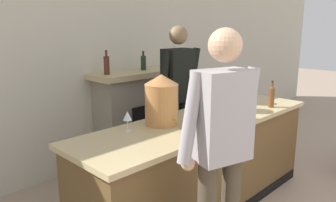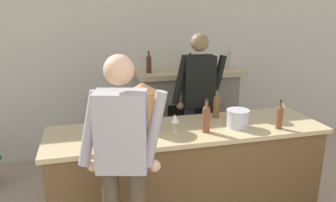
{
  "view_description": "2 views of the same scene",
  "coord_description": "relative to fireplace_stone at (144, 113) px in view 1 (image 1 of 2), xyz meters",
  "views": [
    {
      "loc": [
        -2.36,
        0.58,
        1.79
      ],
      "look_at": [
        -0.12,
        2.82,
        1.07
      ],
      "focal_mm": 35.0,
      "sensor_mm": 36.0,
      "label": 1
    },
    {
      "loc": [
        -0.92,
        -0.43,
        2.09
      ],
      "look_at": [
        -0.05,
        2.98,
        1.08
      ],
      "focal_mm": 35.0,
      "sensor_mm": 36.0,
      "label": 2
    }
  ],
  "objects": [
    {
      "name": "ice_bucket_steel",
      "position": [
        0.0,
        -1.54,
        0.4
      ],
      "size": [
        0.23,
        0.23,
        0.18
      ],
      "color": "silver",
      "rests_on": "bar_counter"
    },
    {
      "name": "wine_bottle_chardonnay_pale",
      "position": [
        -0.09,
        -1.21,
        0.45
      ],
      "size": [
        0.07,
        0.07,
        0.31
      ],
      "color": "brown",
      "rests_on": "bar_counter"
    },
    {
      "name": "bar_counter",
      "position": [
        -0.48,
        -1.45,
        -0.15
      ],
      "size": [
        2.75,
        0.77,
        0.94
      ],
      "color": "brown",
      "rests_on": "ground_plane"
    },
    {
      "name": "wine_glass_mid_counter",
      "position": [
        0.66,
        -1.3,
        0.42
      ],
      "size": [
        0.07,
        0.07,
        0.16
      ],
      "color": "silver",
      "rests_on": "bar_counter"
    },
    {
      "name": "person_bartender",
      "position": [
        -0.14,
        -0.79,
        0.38
      ],
      "size": [
        0.66,
        0.32,
        1.81
      ],
      "color": "#20292F",
      "rests_on": "ground_plane"
    },
    {
      "name": "wine_bottle_cabernet_heavy",
      "position": [
        0.38,
        -1.68,
        0.44
      ],
      "size": [
        0.06,
        0.06,
        0.29
      ],
      "color": "brown",
      "rests_on": "bar_counter"
    },
    {
      "name": "fireplace_stone",
      "position": [
        0.0,
        0.0,
        0.0
      ],
      "size": [
        1.52,
        0.52,
        1.54
      ],
      "color": "gray",
      "rests_on": "ground_plane"
    },
    {
      "name": "wine_bottle_port_short",
      "position": [
        -0.35,
        -1.59,
        0.46
      ],
      "size": [
        0.07,
        0.07,
        0.33
      ],
      "color": "brown",
      "rests_on": "bar_counter"
    },
    {
      "name": "wine_glass_front_right",
      "position": [
        -0.63,
        -1.5,
        0.44
      ],
      "size": [
        0.08,
        0.08,
        0.17
      ],
      "color": "silver",
      "rests_on": "bar_counter"
    },
    {
      "name": "wine_glass_back_row",
      "position": [
        -1.24,
        -1.23,
        0.44
      ],
      "size": [
        0.08,
        0.08,
        0.17
      ],
      "color": "silver",
      "rests_on": "bar_counter"
    },
    {
      "name": "wine_glass_by_dispenser",
      "position": [
        -0.83,
        -1.55,
        0.42
      ],
      "size": [
        0.08,
        0.08,
        0.15
      ],
      "color": "silver",
      "rests_on": "bar_counter"
    },
    {
      "name": "person_customer",
      "position": [
        -1.21,
        -2.16,
        0.37
      ],
      "size": [
        0.64,
        0.38,
        1.79
      ],
      "color": "#4A3F2E",
      "rests_on": "ground_plane"
    },
    {
      "name": "copper_dispenser",
      "position": [
        -0.9,
        -1.3,
        0.54
      ],
      "size": [
        0.3,
        0.34,
        0.45
      ],
      "color": "#BE7E44",
      "rests_on": "bar_counter"
    },
    {
      "name": "wall_back_panel",
      "position": [
        -0.5,
        0.26,
        0.75
      ],
      "size": [
        12.0,
        0.07,
        2.75
      ],
      "color": "beige",
      "rests_on": "ground_plane"
    }
  ]
}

